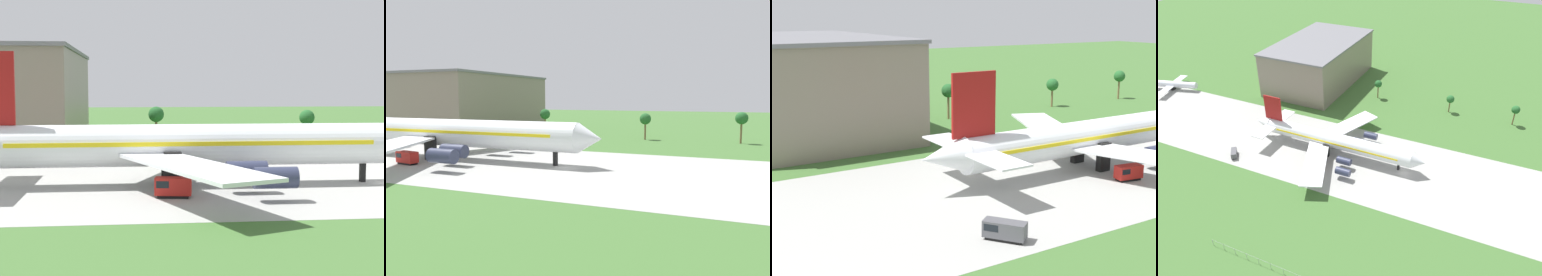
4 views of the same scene
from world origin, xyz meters
TOP-DOWN VIEW (x-y plane):
  - jet_airliner at (-29.23, 1.27)m, footprint 72.37×56.79m
  - baggage_tug at (-63.42, -16.93)m, footprint 4.84×5.51m
  - fuel_truck at (-31.42, -8.13)m, footprint 4.87×2.68m
  - terminal_building at (-66.85, 59.88)m, footprint 36.72×61.20m
  - palm_tree_row at (20.33, 53.49)m, footprint 108.33×3.60m

SIDE VIEW (x-z plane):
  - baggage_tug at x=-63.42m, z-range 0.10..2.61m
  - fuel_truck at x=-31.42m, z-range 0.10..2.70m
  - jet_airliner at x=-29.23m, z-range -3.75..15.10m
  - palm_tree_row at x=20.33m, z-range 1.88..13.40m
  - terminal_building at x=-66.85m, z-range 0.02..22.26m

